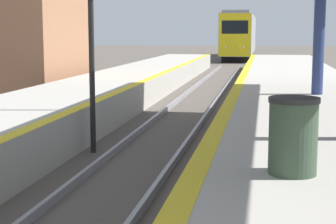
# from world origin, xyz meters

# --- Properties ---
(train) EXTENTS (2.68, 19.39, 4.36)m
(train) POSITION_xyz_m (0.00, 54.59, 2.22)
(train) COLOR black
(train) RESTS_ON ground
(signal_mid) EXTENTS (0.36, 0.31, 4.34)m
(signal_mid) POSITION_xyz_m (-1.23, 10.29, 3.04)
(signal_mid) COLOR black
(signal_mid) RESTS_ON ground
(trash_bin) EXTENTS (0.61, 0.61, 0.93)m
(trash_bin) POSITION_xyz_m (2.82, 5.39, 1.42)
(trash_bin) COLOR #384C38
(trash_bin) RESTS_ON platform_right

